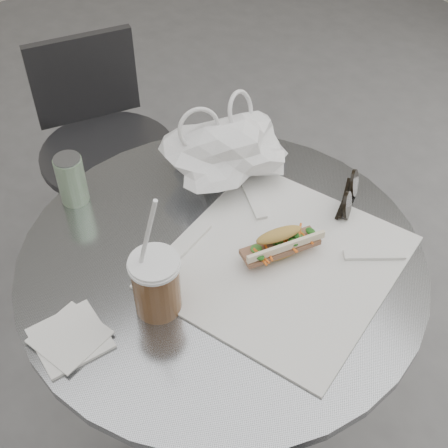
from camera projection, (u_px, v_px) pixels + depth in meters
cafe_table at (222, 341)px, 1.35m from camera, size 0.76×0.76×0.74m
chair_far at (110, 179)px, 1.92m from camera, size 0.39×0.42×0.74m
sandwich_paper at (281, 262)px, 1.15m from camera, size 0.51×0.50×0.00m
banh_mi at (280, 244)px, 1.14m from camera, size 0.19×0.11×0.06m
iced_coffee at (156, 284)px, 1.03m from camera, size 0.09×0.09×0.25m
sunglasses at (349, 196)px, 1.24m from camera, size 0.12×0.09×0.06m
plastic_bag at (227, 151)px, 1.28m from camera, size 0.27×0.22×0.12m
napkin_stack at (70, 338)px, 1.03m from camera, size 0.13×0.13×0.01m
drink_can at (71, 179)px, 1.23m from camera, size 0.06×0.06×0.11m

